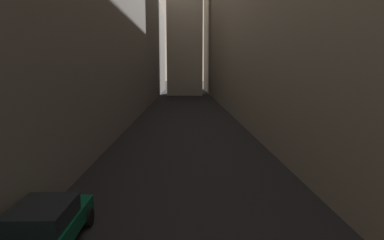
{
  "coord_description": "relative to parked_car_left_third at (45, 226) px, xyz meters",
  "views": [
    {
      "loc": [
        -0.23,
        8.24,
        5.34
      ],
      "look_at": [
        0.0,
        17.54,
        3.95
      ],
      "focal_mm": 31.13,
      "sensor_mm": 36.0,
      "label": 1
    }
  ],
  "objects": [
    {
      "name": "ground_plane",
      "position": [
        4.4,
        30.3,
        -0.75
      ],
      "size": [
        264.0,
        264.0,
        0.0
      ],
      "primitive_type": "plane",
      "color": "black"
    },
    {
      "name": "building_block_left",
      "position": [
        -6.47,
        32.3,
        9.35
      ],
      "size": [
        10.75,
        108.0,
        20.2
      ],
      "primitive_type": "cube",
      "color": "slate",
      "rests_on": "ground"
    },
    {
      "name": "building_block_right",
      "position": [
        15.66,
        32.3,
        12.14
      ],
      "size": [
        11.53,
        108.0,
        25.79
      ],
      "primitive_type": "cube",
      "color": "#756B5B",
      "rests_on": "ground"
    },
    {
      "name": "parked_car_left_third",
      "position": [
        0.0,
        0.0,
        0.0
      ],
      "size": [
        1.96,
        4.24,
        1.45
      ],
      "rotation": [
        0.0,
        0.0,
        1.57
      ],
      "color": "#05472D",
      "rests_on": "ground"
    }
  ]
}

